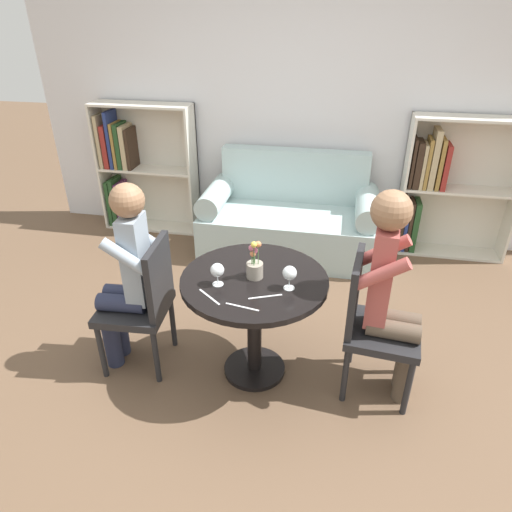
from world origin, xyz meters
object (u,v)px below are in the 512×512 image
Objects in this scene: person_right at (392,293)px; person_left at (126,276)px; wine_glass_left at (217,271)px; bookshelf_left at (136,167)px; chair_right at (372,321)px; wine_glass_right at (290,274)px; flower_vase at (254,266)px; chair_left at (144,300)px; bookshelf_right at (443,187)px; couch at (290,221)px.

person_left is at bearing 97.78° from person_right.
bookshelf_left is at bearing 124.65° from wine_glass_left.
chair_right is 6.35× the size of wine_glass_right.
flower_vase is (-0.22, 0.08, -0.02)m from wine_glass_right.
wine_glass_left is (0.51, -0.07, 0.31)m from chair_left.
wine_glass_left is 0.55× the size of flower_vase.
bookshelf_right is at bearing 60.81° from wine_glass_right.
wine_glass_left is at bearing -95.98° from couch.
bookshelf_left is 2.57m from flower_vase.
person_right is at bearing 88.13° from chair_left.
person_left is 0.97× the size of person_right.
bookshelf_right reaches higher than person_left.
chair_right is at bearing 0.74° from flower_vase.
chair_left is at bearing 97.53° from person_right.
person_left is 9.35× the size of wine_glass_left.
chair_left is at bearing 172.41° from wine_glass_left.
bookshelf_right is 1.43× the size of chair_right.
couch is 1.43m from bookshelf_right.
person_right is (1.48, 0.05, 0.21)m from chair_left.
couch is at bearing -168.70° from bookshelf_right.
bookshelf_right is at bearing 11.30° from couch.
wine_glass_left is at bearing 103.93° from chair_right.
flower_vase is (-0.70, -0.01, 0.30)m from chair_right.
bookshelf_right reaches higher than flower_vase.
bookshelf_left is at bearing -179.97° from bookshelf_right.
wine_glass_right is (0.40, 0.04, 0.01)m from wine_glass_left.
person_right is 0.79m from flower_vase.
chair_left is at bearing -65.13° from bookshelf_left.
person_right is at bearing -106.34° from bookshelf_right.
person_left is 0.62m from wine_glass_left.
chair_left and chair_right have the same top height.
bookshelf_left reaches higher than person_left.
chair_right is 1.50m from person_left.
couch is at bearing 28.18° from chair_right.
bookshelf_left is 3.13m from person_right.
wine_glass_left is at bearing 80.78° from person_left.
bookshelf_left is 2.55m from wine_glass_left.
wine_glass_left is at bearing -174.57° from wine_glass_right.
chair_right is at bearing -67.60° from couch.
flower_vase is at bearing -50.37° from bookshelf_left.
bookshelf_right is 1.02× the size of person_left.
bookshelf_right is 1.43× the size of chair_left.
chair_right is at bearing 8.16° from wine_glass_left.
chair_left is at bearing -175.83° from flower_vase.
bookshelf_left reaches higher than chair_right.
couch is 11.44× the size of wine_glass_right.
wine_glass_left is (-0.97, -0.11, 0.10)m from person_right.
couch is at bearing 154.67° from chair_left.
couch is 1.90m from chair_left.
person_left is 1.01m from wine_glass_right.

